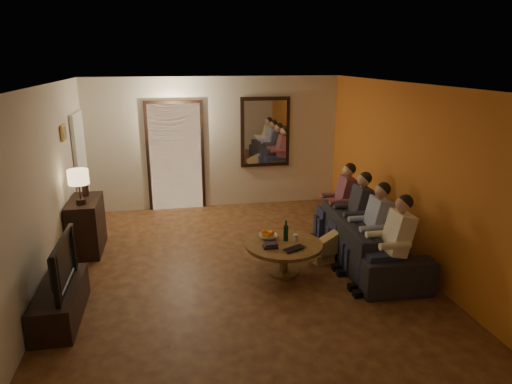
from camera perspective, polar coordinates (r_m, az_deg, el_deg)
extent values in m
cube|color=#441F12|center=(6.72, -2.06, -9.47)|extent=(5.00, 6.00, 0.01)
cube|color=white|center=(6.06, -2.31, 13.24)|extent=(5.00, 6.00, 0.01)
cube|color=beige|center=(9.17, -5.06, 6.09)|extent=(5.00, 0.02, 2.60)
cube|color=beige|center=(3.52, 5.47, -11.34)|extent=(5.00, 0.02, 2.60)
cube|color=beige|center=(6.40, -24.88, 0.06)|extent=(0.02, 6.00, 2.60)
cube|color=beige|center=(7.07, 18.28, 2.22)|extent=(0.02, 6.00, 2.60)
cube|color=orange|center=(7.07, 18.21, 2.22)|extent=(0.01, 6.00, 2.60)
cube|color=#FFE0A5|center=(9.16, -10.00, 4.29)|extent=(1.00, 0.06, 2.10)
cube|color=black|center=(9.15, -10.00, 4.28)|extent=(1.12, 0.04, 2.22)
cube|color=silver|center=(9.20, -8.40, 3.46)|extent=(0.45, 0.03, 1.70)
cube|color=black|center=(9.25, 1.16, 7.49)|extent=(1.00, 0.05, 1.40)
cube|color=white|center=(9.22, 1.19, 7.47)|extent=(0.86, 0.02, 1.26)
cube|color=white|center=(8.64, -20.96, 2.51)|extent=(0.06, 0.85, 2.04)
cube|color=#B28C33|center=(7.52, -22.92, 6.85)|extent=(0.03, 0.28, 0.24)
cube|color=brown|center=(7.52, -22.80, 6.86)|extent=(0.01, 0.22, 0.18)
cube|color=black|center=(7.62, -20.42, -3.93)|extent=(0.45, 0.94, 0.84)
cube|color=black|center=(5.91, -23.24, -12.59)|extent=(0.45, 1.21, 0.40)
imported|color=black|center=(5.69, -23.80, -8.20)|extent=(1.02, 0.13, 0.59)
imported|color=black|center=(7.01, 13.92, -5.74)|extent=(2.44, 1.06, 0.70)
cylinder|color=brown|center=(6.50, 3.49, -8.26)|extent=(1.17, 1.17, 0.45)
imported|color=white|center=(6.55, 1.52, -5.57)|extent=(0.26, 0.26, 0.06)
cylinder|color=silver|center=(6.48, 4.97, -5.73)|extent=(0.06, 0.06, 0.10)
imported|color=black|center=(6.18, 5.08, -7.23)|extent=(0.39, 0.34, 0.03)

